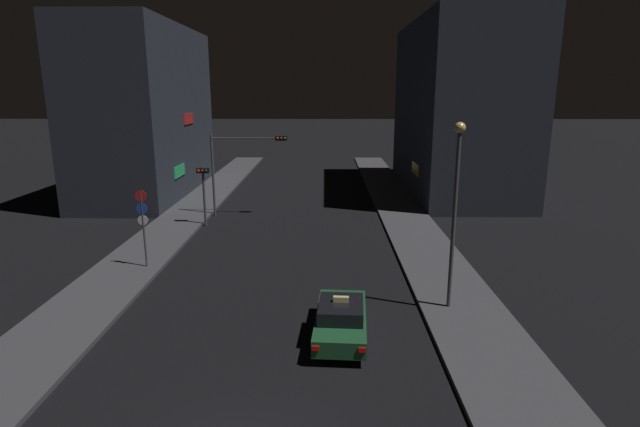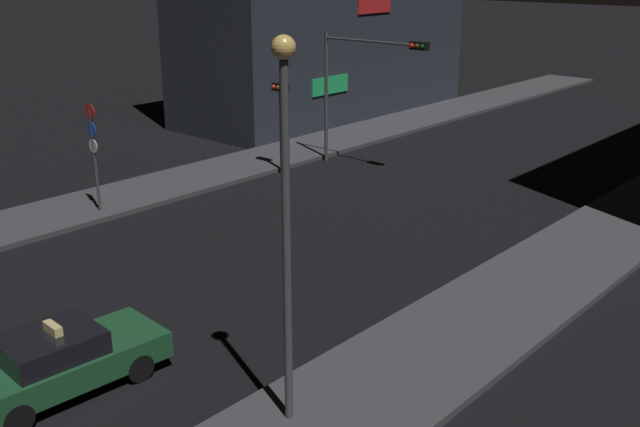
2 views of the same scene
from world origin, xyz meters
name	(u,v)px [view 2 (image 2 of 2)]	position (x,y,z in m)	size (l,w,h in m)	color
sidewalk_left	(321,144)	(-7.80, 26.87, 0.09)	(3.48, 57.74, 0.18)	#424247
taxi	(59,361)	(2.71, 6.67, 0.74)	(2.08, 4.55, 1.62)	#1E512D
traffic_light_overhead	(362,73)	(-3.80, 24.95, 4.20)	(5.37, 0.42, 5.79)	#47474C
traffic_light_left_kerb	(281,109)	(-5.80, 22.05, 2.83)	(0.80, 0.42, 3.98)	#47474C
sign_pole_left	(94,147)	(-6.84, 13.72, 2.53)	(0.56, 0.10, 3.89)	#47474C
street_lamp_near_block	(286,194)	(7.20, 9.04, 4.83)	(0.43, 0.43, 7.46)	#47474C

